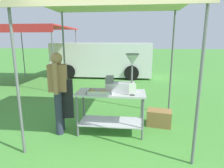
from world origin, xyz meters
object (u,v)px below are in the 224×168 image
at_px(menu_sign, 132,90).
at_px(stall_canopy, 111,5).
at_px(donut_cart, 111,104).
at_px(van_white, 103,59).
at_px(neighbour_tent, 32,29).
at_px(donut_tray, 100,92).
at_px(donut_fryer, 123,79).
at_px(supply_crate, 159,118).
at_px(vendor, 59,89).

bearing_deg(menu_sign, stall_canopy, 145.49).
bearing_deg(donut_cart, van_white, 100.45).
bearing_deg(neighbour_tent, donut_tray, -50.82).
height_order(donut_tray, menu_sign, menu_sign).
bearing_deg(donut_fryer, van_white, 102.53).
height_order(donut_tray, supply_crate, donut_tray).
distance_m(donut_cart, vendor, 1.06).
bearing_deg(donut_fryer, donut_cart, -165.90).
xyz_separation_m(supply_crate, neighbour_tent, (-4.73, 3.77, 2.12)).
xyz_separation_m(donut_fryer, van_white, (-1.39, 6.25, -0.23)).
bearing_deg(vendor, stall_canopy, 10.55).
relative_size(stall_canopy, donut_cart, 2.16).
height_order(stall_canopy, neighbour_tent, stall_canopy).
bearing_deg(donut_cart, supply_crate, 23.22).
xyz_separation_m(stall_canopy, donut_fryer, (0.23, -0.04, -1.35)).
distance_m(donut_tray, menu_sign, 0.61).
bearing_deg(menu_sign, vendor, 176.08).
xyz_separation_m(menu_sign, vendor, (-1.43, 0.10, -0.03)).
bearing_deg(vendor, donut_tray, -3.32).
relative_size(donut_tray, neighbour_tent, 0.16).
height_order(donut_tray, van_white, van_white).
relative_size(supply_crate, neighbour_tent, 0.19).
height_order(donut_fryer, van_white, van_white).
bearing_deg(donut_tray, donut_cart, 36.90).
relative_size(stall_canopy, vendor, 1.79).
bearing_deg(vendor, donut_cart, 5.10).
height_order(donut_cart, menu_sign, menu_sign).
distance_m(donut_fryer, van_white, 6.41).
xyz_separation_m(stall_canopy, van_white, (-1.16, 6.21, -1.57)).
bearing_deg(neighbour_tent, donut_cart, -48.46).
bearing_deg(donut_tray, donut_fryer, 25.47).
bearing_deg(van_white, neighbour_tent, -140.48).
xyz_separation_m(stall_canopy, donut_tray, (-0.18, -0.24, -1.58)).
distance_m(supply_crate, van_white, 6.31).
xyz_separation_m(donut_cart, neighbour_tent, (-3.72, 4.20, 1.68)).
relative_size(vendor, supply_crate, 2.87).
relative_size(donut_fryer, van_white, 0.15).
height_order(donut_fryer, vendor, vendor).
xyz_separation_m(stall_canopy, donut_cart, (0.00, -0.10, -1.84)).
distance_m(van_white, neighbour_tent, 3.60).
height_order(menu_sign, vendor, vendor).
xyz_separation_m(menu_sign, supply_crate, (0.59, 0.62, -0.76)).
bearing_deg(stall_canopy, vendor, -169.45).
height_order(van_white, neighbour_tent, neighbour_tent).
height_order(donut_fryer, supply_crate, donut_fryer).
bearing_deg(donut_fryer, donut_tray, -154.53).
distance_m(donut_tray, neighbour_tent, 5.78).
relative_size(donut_cart, supply_crate, 2.38).
bearing_deg(stall_canopy, donut_tray, -127.93).
bearing_deg(menu_sign, donut_cart, 155.67).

